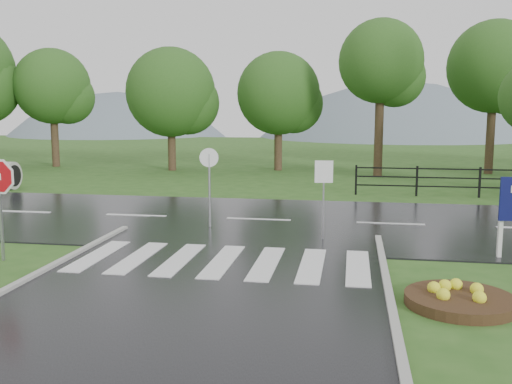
# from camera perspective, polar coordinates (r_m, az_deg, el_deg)

# --- Properties ---
(ground) EXTENTS (120.00, 120.00, 0.00)m
(ground) POSITION_cam_1_polar(r_m,az_deg,el_deg) (8.42, -11.30, -16.08)
(ground) COLOR #2D571D
(ground) RESTS_ON ground
(main_road) EXTENTS (90.00, 8.00, 0.04)m
(main_road) POSITION_cam_1_polar(r_m,az_deg,el_deg) (17.71, 0.26, -2.89)
(main_road) COLOR black
(main_road) RESTS_ON ground
(crosswalk) EXTENTS (6.50, 2.80, 0.02)m
(crosswalk) POSITION_cam_1_polar(r_m,az_deg,el_deg) (12.92, -3.37, -6.91)
(crosswalk) COLOR silver
(crosswalk) RESTS_ON ground
(fence_west) EXTENTS (9.58, 0.08, 1.20)m
(fence_west) POSITION_cam_1_polar(r_m,az_deg,el_deg) (23.82, 21.48, 1.19)
(fence_west) COLOR black
(fence_west) RESTS_ON ground
(hills) EXTENTS (102.00, 48.00, 48.00)m
(hills) POSITION_cam_1_polar(r_m,az_deg,el_deg) (74.61, 9.85, -6.49)
(hills) COLOR slate
(hills) RESTS_ON ground
(treeline) EXTENTS (83.20, 5.20, 10.00)m
(treeline) POSITION_cam_1_polar(r_m,az_deg,el_deg) (31.39, 6.22, 2.00)
(treeline) COLOR #235018
(treeline) RESTS_ON ground
(flower_bed) EXTENTS (1.92, 1.92, 0.38)m
(flower_bed) POSITION_cam_1_polar(r_m,az_deg,el_deg) (10.85, 19.72, -9.96)
(flower_bed) COLOR #332111
(flower_bed) RESTS_ON ground
(reg_sign_small) EXTENTS (0.47, 0.08, 2.13)m
(reg_sign_small) POSITION_cam_1_polar(r_m,az_deg,el_deg) (14.88, 6.79, 0.77)
(reg_sign_small) COLOR #939399
(reg_sign_small) RESTS_ON ground
(reg_sign_round) EXTENTS (0.54, 0.13, 2.34)m
(reg_sign_round) POSITION_cam_1_polar(r_m,az_deg,el_deg) (16.42, -4.69, 1.37)
(reg_sign_round) COLOR #939399
(reg_sign_round) RESTS_ON ground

